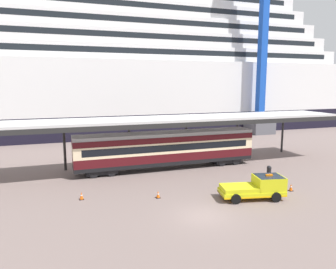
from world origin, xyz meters
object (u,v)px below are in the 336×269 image
object	(u,v)px
cruise_ship	(30,64)
dockside_crane	(267,36)
traffic_cone_near	(291,187)
traffic_cone_mid	(81,196)
traffic_cone_far	(158,194)
service_truck	(258,187)
quay_bollard	(269,170)
train_carriage	(167,148)

from	to	relation	value
cruise_ship	dockside_crane	distance (m)	44.78
traffic_cone_near	traffic_cone_mid	distance (m)	18.07
traffic_cone_mid	dockside_crane	world-z (taller)	dockside_crane
traffic_cone_far	dockside_crane	bearing A→B (deg)	42.44
traffic_cone_mid	service_truck	bearing A→B (deg)	-17.91
cruise_ship	traffic_cone_near	bearing A→B (deg)	-62.27
cruise_ship	service_truck	world-z (taller)	cruise_ship
cruise_ship	traffic_cone_near	distance (m)	52.51
traffic_cone_far	quay_bollard	xyz separation A→B (m)	(12.96, 2.77, 0.22)
traffic_cone_near	traffic_cone_far	distance (m)	11.82
traffic_cone_far	train_carriage	bearing A→B (deg)	66.69
train_carriage	dockside_crane	size ratio (longest dim) A/B	0.34
service_truck	traffic_cone_far	world-z (taller)	service_truck
train_carriage	quay_bollard	size ratio (longest dim) A/B	20.92
service_truck	traffic_cone_near	bearing A→B (deg)	8.79
service_truck	train_carriage	bearing A→B (deg)	109.65
service_truck	dockside_crane	size ratio (longest dim) A/B	0.09
cruise_ship	traffic_cone_far	distance (m)	46.39
service_truck	traffic_cone_mid	bearing A→B (deg)	162.09
service_truck	quay_bollard	bearing A→B (deg)	46.63
dockside_crane	quay_bollard	size ratio (longest dim) A/B	61.69
quay_bollard	service_truck	bearing A→B (deg)	-133.37
traffic_cone_far	dockside_crane	distance (m)	43.68
dockside_crane	traffic_cone_mid	bearing A→B (deg)	-144.57
train_carriage	traffic_cone_near	xyz separation A→B (m)	(7.93, -10.73, -1.98)
cruise_ship	dockside_crane	bearing A→B (deg)	-21.06
service_truck	quay_bollard	xyz separation A→B (m)	(5.23, 5.53, -0.47)
train_carriage	traffic_cone_far	world-z (taller)	train_carriage
cruise_ship	dockside_crane	world-z (taller)	dockside_crane
cruise_ship	traffic_cone_far	world-z (taller)	cruise_ship
cruise_ship	quay_bollard	distance (m)	48.97
traffic_cone_near	service_truck	bearing A→B (deg)	-171.21
cruise_ship	train_carriage	size ratio (longest dim) A/B	6.58
dockside_crane	quay_bollard	xyz separation A→B (m)	(-16.49, -24.16, -17.53)
service_truck	traffic_cone_near	xyz separation A→B (m)	(3.89, 0.60, -0.67)
train_carriage	traffic_cone_mid	xyz separation A→B (m)	(-9.72, -6.88, -1.99)
cruise_ship	dockside_crane	xyz separation A→B (m)	(41.53, -15.99, 4.95)
service_truck	cruise_ship	bearing A→B (deg)	113.45
service_truck	dockside_crane	distance (m)	40.55
train_carriage	service_truck	xyz separation A→B (m)	(4.04, -11.33, -1.31)
train_carriage	traffic_cone_near	size ratio (longest dim) A/B	30.48
cruise_ship	service_truck	xyz separation A→B (m)	(19.82, -45.69, -12.10)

